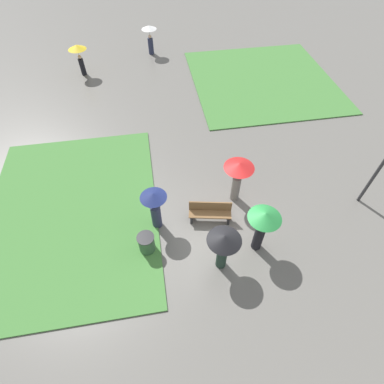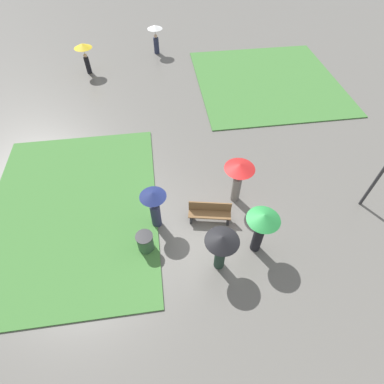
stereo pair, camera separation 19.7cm
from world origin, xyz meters
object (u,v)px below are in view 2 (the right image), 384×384
at_px(trash_bin, 145,242).
at_px(lone_walker_mid_plaza, 155,34).
at_px(crowd_person_red, 239,174).
at_px(crowd_person_green, 262,225).
at_px(crowd_person_black, 221,245).
at_px(crowd_person_navy, 154,205).
at_px(lone_walker_far_path, 84,51).
at_px(park_bench, 210,212).

xyz_separation_m(trash_bin, lone_walker_mid_plaza, (1.31, 15.10, 0.83)).
height_order(crowd_person_red, crowd_person_green, crowd_person_green).
relative_size(crowd_person_red, crowd_person_black, 1.08).
distance_m(trash_bin, crowd_person_green, 4.02).
bearing_deg(crowd_person_black, crowd_person_navy, 41.82).
bearing_deg(crowd_person_navy, lone_walker_far_path, 44.63).
distance_m(park_bench, crowd_person_black, 2.11).
relative_size(crowd_person_navy, crowd_person_green, 0.91).
bearing_deg(lone_walker_far_path, trash_bin, -166.46).
bearing_deg(park_bench, crowd_person_green, -34.39).
xyz_separation_m(crowd_person_navy, lone_walker_far_path, (-3.48, 11.99, 0.21)).
xyz_separation_m(crowd_person_navy, crowd_person_red, (3.20, 0.80, 0.26)).
distance_m(trash_bin, lone_walker_far_path, 13.38).
distance_m(crowd_person_red, crowd_person_green, 2.32).
distance_m(park_bench, crowd_person_red, 1.78).
height_order(crowd_person_navy, lone_walker_mid_plaza, crowd_person_navy).
bearing_deg(lone_walker_mid_plaza, lone_walker_far_path, -121.22).
distance_m(trash_bin, lone_walker_mid_plaza, 15.18).
height_order(trash_bin, lone_walker_mid_plaza, lone_walker_mid_plaza).
bearing_deg(crowd_person_green, trash_bin, -78.38).
relative_size(crowd_person_black, lone_walker_mid_plaza, 1.01).
distance_m(crowd_person_black, lone_walker_mid_plaza, 16.12).
xyz_separation_m(park_bench, lone_walker_mid_plaza, (-1.13, 14.16, 0.78)).
bearing_deg(crowd_person_red, park_bench, 147.92).
distance_m(park_bench, crowd_person_navy, 2.13).
height_order(trash_bin, crowd_person_navy, crowd_person_navy).
xyz_separation_m(crowd_person_black, lone_walker_far_path, (-5.47, 13.98, 0.06)).
height_order(park_bench, crowd_person_navy, crowd_person_navy).
bearing_deg(park_bench, lone_walker_mid_plaza, 106.00).
xyz_separation_m(trash_bin, crowd_person_red, (3.64, 1.81, 1.04)).
distance_m(trash_bin, crowd_person_black, 2.78).
height_order(crowd_person_navy, lone_walker_far_path, crowd_person_navy).
height_order(park_bench, crowd_person_black, crowd_person_black).
bearing_deg(crowd_person_green, lone_walker_far_path, -133.88).
bearing_deg(park_bench, trash_bin, -147.55).
xyz_separation_m(crowd_person_navy, crowd_person_green, (3.41, -1.51, 0.28)).
bearing_deg(trash_bin, lone_walker_mid_plaza, 85.04).
height_order(park_bench, crowd_person_green, crowd_person_green).
bearing_deg(park_bench, lone_walker_far_path, 125.87).
relative_size(crowd_person_green, lone_walker_mid_plaza, 1.12).
bearing_deg(lone_walker_far_path, crowd_person_green, -152.59).
relative_size(crowd_person_red, crowd_person_green, 0.98).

